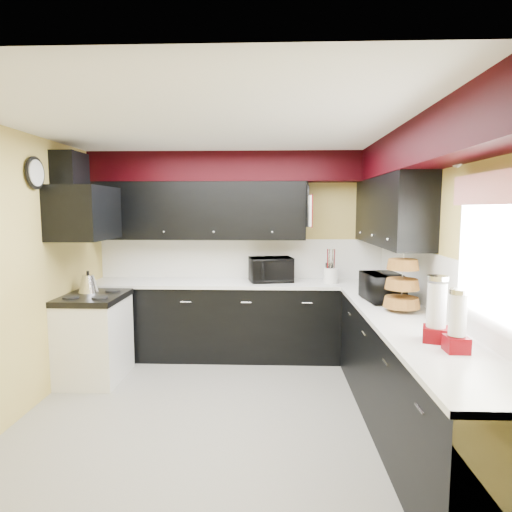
% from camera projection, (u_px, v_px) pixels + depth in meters
% --- Properties ---
extents(ground, '(3.60, 3.60, 0.00)m').
position_uv_depth(ground, '(227.00, 414.00, 3.82)').
color(ground, gray).
rests_on(ground, ground).
extents(wall_back, '(3.60, 0.06, 2.50)m').
position_uv_depth(wall_back, '(241.00, 254.00, 5.47)').
color(wall_back, '#E0C666').
rests_on(wall_back, ground).
extents(wall_right, '(0.06, 3.60, 2.50)m').
position_uv_depth(wall_right, '(438.00, 277.00, 3.62)').
color(wall_right, '#E0C666').
rests_on(wall_right, ground).
extents(wall_left, '(0.06, 3.60, 2.50)m').
position_uv_depth(wall_left, '(22.00, 275.00, 3.75)').
color(wall_left, '#E0C666').
rests_on(wall_left, ground).
extents(ceiling, '(3.60, 3.60, 0.06)m').
position_uv_depth(ceiling, '(225.00, 127.00, 3.55)').
color(ceiling, white).
rests_on(ceiling, wall_back).
extents(cab_back, '(3.60, 0.60, 0.90)m').
position_uv_depth(cab_back, '(239.00, 321.00, 5.26)').
color(cab_back, black).
rests_on(cab_back, ground).
extents(cab_right, '(0.60, 3.00, 0.90)m').
position_uv_depth(cab_right, '(409.00, 381.00, 3.42)').
color(cab_right, black).
rests_on(cab_right, ground).
extents(counter_back, '(3.62, 0.64, 0.04)m').
position_uv_depth(counter_back, '(239.00, 283.00, 5.21)').
color(counter_back, white).
rests_on(counter_back, cab_back).
extents(counter_right, '(0.64, 3.02, 0.04)m').
position_uv_depth(counter_right, '(412.00, 324.00, 3.37)').
color(counter_right, white).
rests_on(counter_right, cab_right).
extents(splash_back, '(3.60, 0.02, 0.50)m').
position_uv_depth(splash_back, '(241.00, 259.00, 5.47)').
color(splash_back, white).
rests_on(splash_back, counter_back).
extents(splash_right, '(0.02, 3.60, 0.50)m').
position_uv_depth(splash_right, '(436.00, 284.00, 3.62)').
color(splash_right, white).
rests_on(splash_right, counter_right).
extents(upper_back, '(2.60, 0.35, 0.70)m').
position_uv_depth(upper_back, '(199.00, 211.00, 5.25)').
color(upper_back, black).
rests_on(upper_back, wall_back).
extents(upper_right, '(0.35, 1.80, 0.70)m').
position_uv_depth(upper_right, '(390.00, 211.00, 4.46)').
color(upper_right, black).
rests_on(upper_right, wall_right).
extents(soffit_back, '(3.60, 0.36, 0.35)m').
position_uv_depth(soffit_back, '(240.00, 167.00, 5.17)').
color(soffit_back, black).
rests_on(soffit_back, wall_back).
extents(soffit_right, '(0.36, 3.24, 0.35)m').
position_uv_depth(soffit_right, '(430.00, 144.00, 3.33)').
color(soffit_right, black).
rests_on(soffit_right, wall_right).
extents(stove, '(0.60, 0.75, 0.86)m').
position_uv_depth(stove, '(95.00, 340.00, 4.57)').
color(stove, white).
rests_on(stove, ground).
extents(cooktop, '(0.62, 0.77, 0.06)m').
position_uv_depth(cooktop, '(93.00, 297.00, 4.52)').
color(cooktop, black).
rests_on(cooktop, stove).
extents(hood, '(0.50, 0.78, 0.55)m').
position_uv_depth(hood, '(84.00, 213.00, 4.43)').
color(hood, black).
rests_on(hood, wall_left).
extents(hood_duct, '(0.24, 0.40, 0.40)m').
position_uv_depth(hood_duct, '(70.00, 172.00, 4.38)').
color(hood_duct, black).
rests_on(hood_duct, wall_left).
extents(window, '(0.03, 0.86, 0.96)m').
position_uv_depth(window, '(493.00, 253.00, 2.69)').
color(window, white).
rests_on(window, wall_right).
extents(valance, '(0.04, 0.88, 0.20)m').
position_uv_depth(valance, '(487.00, 188.00, 2.65)').
color(valance, red).
rests_on(valance, wall_right).
extents(pan_top, '(0.03, 0.22, 0.40)m').
position_uv_depth(pan_top, '(308.00, 194.00, 5.11)').
color(pan_top, black).
rests_on(pan_top, upper_back).
extents(pan_mid, '(0.03, 0.28, 0.46)m').
position_uv_depth(pan_mid, '(308.00, 215.00, 5.01)').
color(pan_mid, black).
rests_on(pan_mid, upper_back).
extents(pan_low, '(0.03, 0.24, 0.42)m').
position_uv_depth(pan_low, '(306.00, 217.00, 5.27)').
color(pan_low, black).
rests_on(pan_low, upper_back).
extents(cut_board, '(0.03, 0.26, 0.35)m').
position_uv_depth(cut_board, '(310.00, 211.00, 4.88)').
color(cut_board, white).
rests_on(cut_board, upper_back).
extents(baskets, '(0.27, 0.27, 0.50)m').
position_uv_depth(baskets, '(402.00, 284.00, 3.69)').
color(baskets, brown).
rests_on(baskets, upper_right).
extents(clock, '(0.03, 0.30, 0.30)m').
position_uv_depth(clock, '(35.00, 173.00, 3.90)').
color(clock, black).
rests_on(clock, wall_left).
extents(deco_plate, '(0.03, 0.24, 0.24)m').
position_uv_depth(deco_plate, '(458.00, 151.00, 3.16)').
color(deco_plate, white).
rests_on(deco_plate, wall_right).
extents(toaster_oven, '(0.58, 0.51, 0.29)m').
position_uv_depth(toaster_oven, '(271.00, 270.00, 5.21)').
color(toaster_oven, black).
rests_on(toaster_oven, counter_back).
extents(microwave, '(0.37, 0.51, 0.26)m').
position_uv_depth(microwave, '(383.00, 287.00, 4.12)').
color(microwave, black).
rests_on(microwave, counter_right).
extents(utensil_crock, '(0.20, 0.20, 0.18)m').
position_uv_depth(utensil_crock, '(331.00, 276.00, 5.10)').
color(utensil_crock, white).
rests_on(utensil_crock, counter_back).
extents(knife_block, '(0.10, 0.14, 0.21)m').
position_uv_depth(knife_block, '(330.00, 273.00, 5.20)').
color(knife_block, black).
rests_on(knife_block, counter_back).
extents(kettle, '(0.26, 0.26, 0.19)m').
position_uv_depth(kettle, '(88.00, 284.00, 4.64)').
color(kettle, silver).
rests_on(kettle, cooktop).
extents(dispenser_a, '(0.14, 0.14, 0.36)m').
position_uv_depth(dispenser_a, '(457.00, 324.00, 2.63)').
color(dispenser_a, '#6A1007').
rests_on(dispenser_a, counter_right).
extents(dispenser_b, '(0.20, 0.20, 0.43)m').
position_uv_depth(dispenser_b, '(436.00, 310.00, 2.84)').
color(dispenser_b, maroon).
rests_on(dispenser_b, counter_right).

